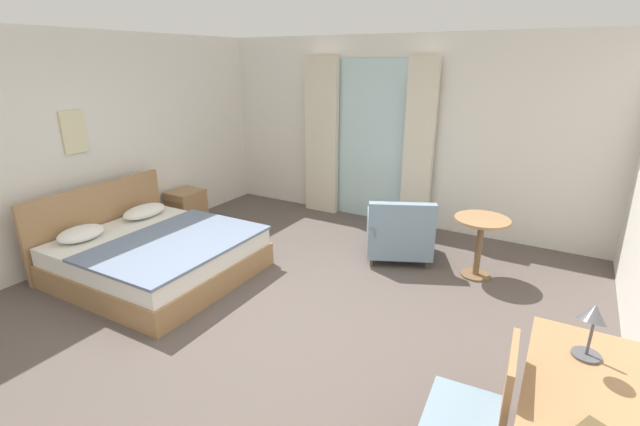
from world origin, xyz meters
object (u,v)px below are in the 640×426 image
at_px(bed, 154,253).
at_px(armchair_by_window, 399,234).
at_px(round_cafe_table, 480,234).
at_px(nightstand, 186,208).
at_px(desk_lamp, 592,321).
at_px(framed_picture, 74,132).
at_px(writing_desk, 583,411).
at_px(desk_chair, 482,407).

relative_size(bed, armchair_by_window, 1.96).
bearing_deg(bed, round_cafe_table, 29.48).
height_order(bed, armchair_by_window, bed).
relative_size(bed, nightstand, 3.73).
bearing_deg(nightstand, desk_lamp, -20.06).
bearing_deg(bed, framed_picture, 179.97).
relative_size(writing_desk, armchair_by_window, 1.34).
bearing_deg(writing_desk, armchair_by_window, 126.91).
xyz_separation_m(writing_desk, framed_picture, (-5.38, 0.79, 0.91)).
height_order(armchair_by_window, round_cafe_table, armchair_by_window).
bearing_deg(round_cafe_table, armchair_by_window, 179.43).
relative_size(round_cafe_table, framed_picture, 1.41).
height_order(armchair_by_window, framed_picture, framed_picture).
height_order(nightstand, round_cafe_table, round_cafe_table).
xyz_separation_m(bed, desk_chair, (3.77, -0.86, 0.25)).
distance_m(nightstand, framed_picture, 1.88).
bearing_deg(bed, armchair_by_window, 38.92).
bearing_deg(nightstand, writing_desk, -22.56).
bearing_deg(framed_picture, bed, -0.03).
height_order(bed, desk_chair, bed).
bearing_deg(armchair_by_window, round_cafe_table, -0.57).
bearing_deg(armchair_by_window, writing_desk, -53.09).
bearing_deg(writing_desk, round_cafe_table, 111.21).
bearing_deg(writing_desk, desk_lamp, 95.63).
bearing_deg(bed, writing_desk, -10.54).
distance_m(nightstand, desk_chair, 5.14).
bearing_deg(desk_lamp, round_cafe_table, 112.84).
bearing_deg(framed_picture, armchair_by_window, 28.27).
xyz_separation_m(bed, writing_desk, (4.24, -0.79, 0.39)).
xyz_separation_m(bed, round_cafe_table, (3.23, 1.82, 0.25)).
xyz_separation_m(desk_lamp, framed_picture, (-5.35, 0.52, 0.53)).
height_order(bed, writing_desk, bed).
xyz_separation_m(nightstand, round_cafe_table, (4.11, 0.49, 0.25)).
xyz_separation_m(writing_desk, desk_chair, (-0.47, -0.07, -0.14)).
bearing_deg(nightstand, bed, -56.69).
relative_size(desk_chair, armchair_by_window, 0.91).
bearing_deg(desk_lamp, bed, 172.95).
height_order(bed, round_cafe_table, bed).
distance_m(nightstand, desk_lamp, 5.47).
bearing_deg(round_cafe_table, framed_picture, -157.33).
bearing_deg(desk_chair, bed, 167.17).
bearing_deg(framed_picture, round_cafe_table, 22.67).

